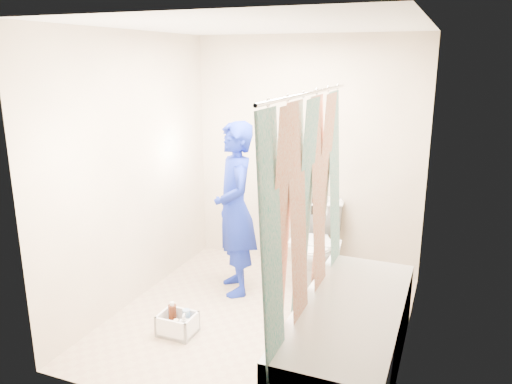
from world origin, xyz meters
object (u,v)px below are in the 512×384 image
at_px(toilet, 316,245).
at_px(cleaning_caddy, 178,325).
at_px(bathtub, 349,335).
at_px(plumber, 235,209).

bearing_deg(toilet, cleaning_caddy, -128.03).
distance_m(toilet, cleaning_caddy, 1.58).
bearing_deg(toilet, bathtub, -73.35).
distance_m(toilet, plumber, 0.90).
height_order(plumber, cleaning_caddy, plumber).
xyz_separation_m(bathtub, cleaning_caddy, (-1.37, -0.05, -0.19)).
height_order(bathtub, toilet, toilet).
relative_size(toilet, cleaning_caddy, 2.75).
bearing_deg(plumber, cleaning_caddy, -41.57).
height_order(bathtub, plumber, plumber).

